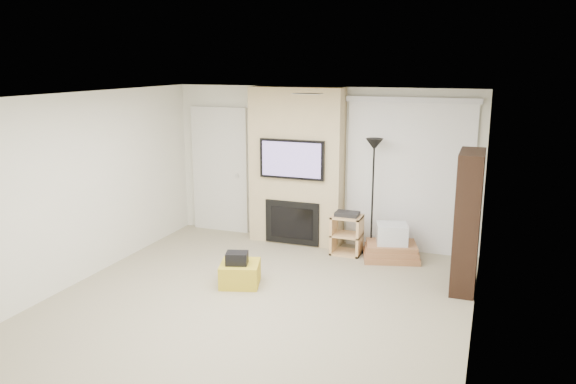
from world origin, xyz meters
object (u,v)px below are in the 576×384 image
(ottoman, at_px, (240,274))
(bookshelf, at_px, (468,221))
(floor_lamp, at_px, (374,164))
(box_stack, at_px, (391,246))
(av_stand, at_px, (347,232))

(ottoman, distance_m, bookshelf, 3.01)
(floor_lamp, bearing_deg, box_stack, -24.58)
(ottoman, height_order, av_stand, av_stand)
(box_stack, bearing_deg, av_stand, 179.29)
(bookshelf, bearing_deg, ottoman, -161.89)
(floor_lamp, height_order, box_stack, floor_lamp)
(ottoman, distance_m, av_stand, 1.98)
(ottoman, distance_m, floor_lamp, 2.60)
(floor_lamp, xyz_separation_m, bookshelf, (1.42, -0.93, -0.50))
(floor_lamp, relative_size, av_stand, 2.69)
(ottoman, xyz_separation_m, av_stand, (1.01, 1.69, 0.20))
(av_stand, height_order, box_stack, av_stand)
(ottoman, relative_size, floor_lamp, 0.28)
(floor_lamp, distance_m, box_stack, 1.25)
(av_stand, xyz_separation_m, box_stack, (0.69, -0.01, -0.14))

